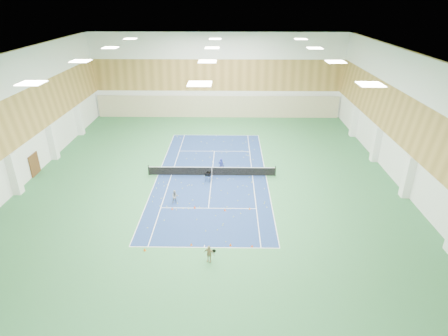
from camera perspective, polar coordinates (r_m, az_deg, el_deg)
The scene contains 21 objects.
ground at distance 37.94m, azimuth -1.86°, elevation -1.14°, with size 40.00×40.00×0.00m, color #2E6D3D.
room_shell at distance 35.70m, azimuth -1.99°, elevation 7.53°, with size 36.00×40.00×12.00m, color white, non-canonical shape.
wood_cladding at distance 35.15m, azimuth -2.04°, elevation 10.64°, with size 36.00×40.00×8.00m, color #A9803E, non-canonical shape.
ceiling_light_grid at distance 34.39m, azimuth -2.14°, elevation 16.98°, with size 21.40×25.40×0.06m, color white, non-canonical shape.
court_surface at distance 37.94m, azimuth -1.86°, elevation -1.14°, with size 10.97×23.77×0.01m, color navy.
tennis_balls_scatter at distance 37.92m, azimuth -1.86°, elevation -1.08°, with size 10.57×22.77×0.07m, color yellow, non-canonical shape.
tennis_net at distance 37.70m, azimuth -1.87°, elevation -0.39°, with size 12.80×0.10×1.10m, color black, non-canonical shape.
back_curtain at distance 55.87m, azimuth -0.93°, elevation 9.32°, with size 35.40×0.16×3.20m, color #C6B793.
door_left_b at distance 42.30m, azimuth -26.91°, elevation 0.50°, with size 0.08×1.80×2.20m, color #593319.
coach at distance 38.09m, azimuth -0.43°, elevation 0.36°, with size 0.60×0.39×1.64m, color navy.
child_court at distance 33.08m, azimuth -7.45°, elevation -4.35°, with size 0.59×0.46×1.22m, color gray.
child_apron at distance 26.17m, azimuth -2.32°, elevation -12.90°, with size 0.76×0.32×1.29m, color tan.
ball_cart at distance 36.58m, azimuth -2.42°, elevation -1.36°, with size 0.56×0.56×0.96m, color black, non-canonical shape.
cone_svc_a at distance 32.40m, azimuth -7.91°, elevation -6.11°, with size 0.18×0.18×0.20m, color #DE450B.
cone_svc_b at distance 32.35m, azimuth -4.49°, elevation -5.96°, with size 0.20×0.20×0.22m, color #FC470D.
cone_svc_c at distance 31.92m, azimuth 0.15°, elevation -6.35°, with size 0.19×0.19×0.21m, color #FF480D.
cone_svc_d at distance 32.18m, azimuth 3.93°, elevation -6.15°, with size 0.18×0.18×0.19m, color orange.
cone_base_a at distance 27.99m, azimuth -12.00°, elevation -12.03°, with size 0.21×0.21×0.23m, color orange.
cone_base_b at distance 28.02m, azimuth -5.01°, elevation -11.49°, with size 0.18×0.18×0.20m, color orange.
cone_base_c at distance 27.87m, azimuth 0.99°, elevation -11.58°, with size 0.20×0.20×0.22m, color #E9560C.
cone_base_d at distance 27.83m, azimuth 4.30°, elevation -11.75°, with size 0.18×0.18×0.20m, color #FF440D.
Camera 1 is at (1.81, -34.00, 16.73)m, focal length 30.00 mm.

